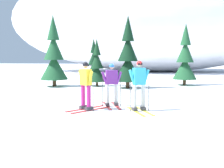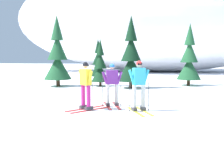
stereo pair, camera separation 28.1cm
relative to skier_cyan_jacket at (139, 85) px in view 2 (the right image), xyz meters
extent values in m
plane|color=white|center=(-0.22, 0.32, -0.97)|extent=(120.00, 120.00, 0.00)
cube|color=gold|center=(0.19, -0.02, -0.95)|extent=(0.71, 1.50, 0.03)
cube|color=gold|center=(-0.12, -0.15, -0.95)|extent=(0.71, 1.50, 0.03)
cube|color=#38383D|center=(0.15, 0.07, -0.88)|extent=(0.24, 0.31, 0.12)
cube|color=#38383D|center=(-0.16, -0.06, -0.88)|extent=(0.24, 0.31, 0.12)
cylinder|color=silver|center=(0.15, 0.07, -0.41)|extent=(0.15, 0.15, 0.82)
cylinder|color=silver|center=(-0.16, -0.06, -0.41)|extent=(0.15, 0.15, 0.82)
cube|color=#33B7D6|center=(0.00, 0.01, 0.30)|extent=(0.49, 0.39, 0.60)
cylinder|color=#33B7D6|center=(0.24, 0.11, 0.25)|extent=(0.29, 0.20, 0.58)
cylinder|color=#33B7D6|center=(-0.25, -0.10, 0.25)|extent=(0.29, 0.20, 0.58)
sphere|color=tan|center=(0.00, 0.01, 0.72)|extent=(0.19, 0.19, 0.19)
sphere|color=red|center=(0.00, 0.01, 0.75)|extent=(0.21, 0.21, 0.21)
cube|color=black|center=(0.03, -0.07, 0.73)|extent=(0.15, 0.09, 0.07)
cylinder|color=#2D2D33|center=(0.35, 0.09, -0.42)|extent=(0.02, 0.02, 1.09)
cylinder|color=#2D2D33|center=(0.35, 0.09, -0.91)|extent=(0.07, 0.07, 0.01)
cylinder|color=#2D2D33|center=(-0.31, -0.19, -0.42)|extent=(0.02, 0.02, 1.09)
cylinder|color=#2D2D33|center=(-0.31, -0.19, -0.91)|extent=(0.07, 0.07, 0.01)
cube|color=red|center=(-1.28, 0.83, -0.95)|extent=(0.58, 1.60, 0.03)
cube|color=red|center=(-0.93, 0.93, -0.95)|extent=(0.58, 1.60, 0.03)
cube|color=#38383D|center=(-1.25, 0.73, -0.88)|extent=(0.22, 0.31, 0.12)
cube|color=#38383D|center=(-0.90, 0.84, -0.88)|extent=(0.22, 0.31, 0.12)
cylinder|color=silver|center=(-1.25, 0.73, -0.45)|extent=(0.15, 0.15, 0.74)
cylinder|color=silver|center=(-0.90, 0.84, -0.45)|extent=(0.15, 0.15, 0.74)
cube|color=#6B2889|center=(-1.08, 0.78, 0.20)|extent=(0.50, 0.36, 0.55)
cylinder|color=#6B2889|center=(-1.34, 0.70, 0.13)|extent=(0.29, 0.18, 0.58)
cylinder|color=#6B2889|center=(-0.81, 0.86, 0.13)|extent=(0.29, 0.18, 0.58)
sphere|color=tan|center=(-1.08, 0.78, 0.60)|extent=(0.19, 0.19, 0.19)
sphere|color=#2366B2|center=(-1.08, 0.78, 0.63)|extent=(0.21, 0.21, 0.21)
cube|color=black|center=(-1.10, 0.86, 0.61)|extent=(0.15, 0.08, 0.07)
cylinder|color=#2D2D33|center=(-1.44, 0.73, -0.37)|extent=(0.02, 0.02, 1.19)
cylinder|color=#2D2D33|center=(-1.44, 0.73, -0.91)|extent=(0.07, 0.07, 0.01)
cylinder|color=#2D2D33|center=(-0.74, 0.95, -0.37)|extent=(0.02, 0.02, 1.19)
cylinder|color=#2D2D33|center=(-0.74, 0.95, -0.91)|extent=(0.07, 0.07, 0.01)
cube|color=red|center=(-2.01, 0.15, -0.95)|extent=(1.23, 1.37, 0.03)
cube|color=red|center=(-1.75, -0.07, -0.95)|extent=(1.23, 1.37, 0.03)
cube|color=#38383D|center=(-2.07, 0.08, -0.88)|extent=(0.29, 0.30, 0.12)
cube|color=#38383D|center=(-1.81, -0.15, -0.88)|extent=(0.29, 0.30, 0.12)
cylinder|color=#B7237A|center=(-2.07, 0.08, -0.43)|extent=(0.15, 0.15, 0.78)
cylinder|color=#B7237A|center=(-1.81, -0.15, -0.43)|extent=(0.15, 0.15, 0.78)
cube|color=yellow|center=(-1.94, -0.04, 0.25)|extent=(0.49, 0.47, 0.58)
cylinder|color=yellow|center=(-2.15, 0.14, 0.20)|extent=(0.27, 0.26, 0.58)
cylinder|color=yellow|center=(-1.74, -0.21, 0.20)|extent=(0.27, 0.26, 0.58)
sphere|color=tan|center=(-1.94, -0.04, 0.67)|extent=(0.19, 0.19, 0.19)
sphere|color=black|center=(-1.94, -0.04, 0.70)|extent=(0.21, 0.21, 0.21)
cube|color=black|center=(-1.89, 0.03, 0.68)|extent=(0.14, 0.13, 0.07)
cylinder|color=#2D2D33|center=(-2.17, 0.25, -0.44)|extent=(0.02, 0.02, 1.06)
cylinder|color=#2D2D33|center=(-2.17, 0.25, -0.91)|extent=(0.07, 0.07, 0.01)
cylinder|color=#2D2D33|center=(-1.63, -0.23, -0.44)|extent=(0.02, 0.02, 1.06)
cylinder|color=#2D2D33|center=(-1.63, -0.23, -0.91)|extent=(0.07, 0.07, 0.01)
cylinder|color=#47301E|center=(-5.60, 7.16, -0.65)|extent=(0.25, 0.25, 0.63)
cone|color=#1E512D|center=(-5.60, 7.16, 0.31)|extent=(1.80, 1.80, 1.61)
cone|color=#1E512D|center=(-5.60, 7.16, 1.60)|extent=(1.30, 1.30, 1.61)
cone|color=#1E512D|center=(-5.60, 7.16, 2.89)|extent=(0.79, 0.79, 1.61)
cylinder|color=#47301E|center=(-3.77, 11.83, -0.74)|extent=(0.19, 0.19, 0.47)
cone|color=black|center=(-3.77, 11.83, -0.03)|extent=(1.33, 1.33, 1.19)
cone|color=black|center=(-3.77, 11.83, 0.93)|extent=(0.96, 0.96, 1.19)
cone|color=black|center=(-3.77, 11.83, 1.88)|extent=(0.59, 0.59, 1.19)
cylinder|color=#47301E|center=(-2.81, 7.61, -0.76)|extent=(0.17, 0.17, 0.42)
cone|color=#14381E|center=(-2.81, 7.61, -0.11)|extent=(1.21, 1.21, 1.08)
cone|color=#14381E|center=(-2.81, 7.61, 0.75)|extent=(0.87, 0.87, 1.08)
cone|color=#14381E|center=(-2.81, 7.61, 1.62)|extent=(0.53, 0.53, 1.08)
cylinder|color=#47301E|center=(-0.72, 6.79, -0.67)|extent=(0.24, 0.24, 0.61)
cone|color=black|center=(-0.72, 6.79, 0.26)|extent=(1.73, 1.73, 1.55)
cone|color=black|center=(-0.72, 6.79, 1.49)|extent=(1.24, 1.24, 1.55)
cone|color=black|center=(-0.72, 6.79, 2.73)|extent=(0.76, 0.76, 1.55)
cylinder|color=#47301E|center=(3.11, 8.79, -0.69)|extent=(0.23, 0.23, 0.57)
cone|color=#1E512D|center=(3.11, 8.79, 0.18)|extent=(1.62, 1.62, 1.45)
cone|color=#1E512D|center=(3.11, 8.79, 1.34)|extent=(1.17, 1.17, 1.45)
cone|color=#1E512D|center=(3.11, 8.79, 2.50)|extent=(0.71, 0.71, 1.45)
ellipsoid|color=white|center=(1.70, 24.95, 5.96)|extent=(37.83, 15.14, 13.85)
camera|label=1|loc=(0.00, -9.12, 1.00)|focal=40.81mm
camera|label=2|loc=(0.28, -9.08, 1.00)|focal=40.81mm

